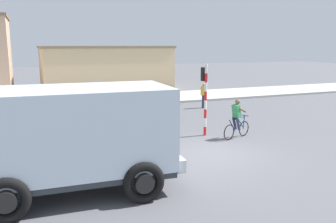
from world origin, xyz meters
TOP-DOWN VIEW (x-y plane):
  - ground_plane at (0.00, 0.00)m, footprint 120.00×120.00m
  - sidewalk_far at (0.00, 13.49)m, footprint 80.00×5.00m
  - truck_foreground at (-5.18, -1.79)m, footprint 5.53×3.04m
  - cyclist at (2.09, 1.46)m, footprint 1.64×0.71m
  - traffic_light_pole at (1.03, 2.47)m, footprint 0.24×0.43m
  - car_red_near at (-6.11, 7.26)m, footprint 4.30×2.64m
  - pedestrian_near_kerb at (4.26, 8.69)m, footprint 0.34×0.22m
  - building_mid_block at (0.39, 21.04)m, footprint 11.23×7.60m

SIDE VIEW (x-z plane):
  - ground_plane at x=0.00m, z-range 0.00..0.00m
  - sidewalk_far at x=0.00m, z-range 0.00..0.16m
  - car_red_near at x=-6.11m, z-range 0.02..1.62m
  - pedestrian_near_kerb at x=4.26m, z-range 0.04..1.66m
  - cyclist at x=2.09m, z-range 0.00..1.72m
  - truck_foreground at x=-5.18m, z-range 0.22..3.12m
  - building_mid_block at x=0.39m, z-range 0.00..3.97m
  - traffic_light_pole at x=1.03m, z-range 0.47..3.67m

